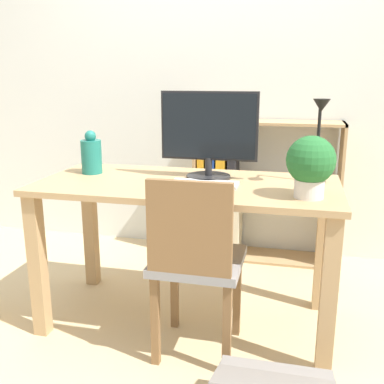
{
  "coord_description": "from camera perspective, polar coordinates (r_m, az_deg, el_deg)",
  "views": [
    {
      "loc": [
        0.52,
        -2.12,
        1.28
      ],
      "look_at": [
        0.0,
        0.1,
        0.69
      ],
      "focal_mm": 42.0,
      "sensor_mm": 36.0,
      "label": 1
    }
  ],
  "objects": [
    {
      "name": "wall_back",
      "position": [
        3.29,
        4.29,
        14.89
      ],
      "size": [
        8.0,
        0.05,
        2.6
      ],
      "color": "silver",
      "rests_on": "ground_plane"
    },
    {
      "name": "potted_plant",
      "position": [
        1.99,
        14.84,
        3.48
      ],
      "size": [
        0.21,
        0.21,
        0.27
      ],
      "color": "silver",
      "rests_on": "desk"
    },
    {
      "name": "ground_plane",
      "position": [
        2.53,
        -0.54,
        -15.84
      ],
      "size": [
        10.0,
        10.0,
        0.0
      ],
      "primitive_type": "plane",
      "color": "#CCB284"
    },
    {
      "name": "chair",
      "position": [
        2.02,
        0.47,
        -8.55
      ],
      "size": [
        0.4,
        0.4,
        0.87
      ],
      "rotation": [
        0.0,
        0.0,
        -0.05
      ],
      "color": "gray",
      "rests_on": "ground_plane"
    },
    {
      "name": "keyboard",
      "position": [
        2.17,
        1.59,
        1.05
      ],
      "size": [
        0.33,
        0.13,
        0.02
      ],
      "color": "silver",
      "rests_on": "desk"
    },
    {
      "name": "vase",
      "position": [
        2.49,
        -12.66,
        4.62
      ],
      "size": [
        0.11,
        0.11,
        0.23
      ],
      "color": "#1E7266",
      "rests_on": "desk"
    },
    {
      "name": "monitor",
      "position": [
        2.29,
        2.16,
        7.67
      ],
      "size": [
        0.5,
        0.23,
        0.44
      ],
      "color": "#232326",
      "rests_on": "desk"
    },
    {
      "name": "desk_lamp",
      "position": [
        2.23,
        15.84,
        7.24
      ],
      "size": [
        0.1,
        0.19,
        0.41
      ],
      "color": "black",
      "rests_on": "desk"
    },
    {
      "name": "bookshelf",
      "position": [
        3.21,
        5.81,
        -0.66
      ],
      "size": [
        0.99,
        0.28,
        0.98
      ],
      "color": "tan",
      "rests_on": "ground_plane"
    },
    {
      "name": "desk",
      "position": [
        2.28,
        -0.58,
        -2.06
      ],
      "size": [
        1.49,
        0.7,
        0.76
      ],
      "color": "tan",
      "rests_on": "ground_plane"
    }
  ]
}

